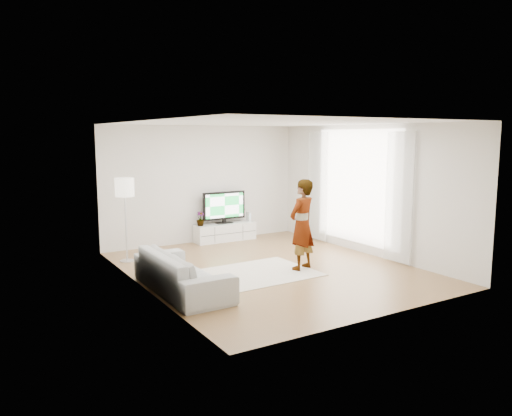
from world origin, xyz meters
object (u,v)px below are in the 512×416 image
sofa (182,272)px  rug (253,274)px  player (302,225)px  television (224,206)px  media_console (225,232)px  floor_lamp (125,191)px

sofa → rug: bearing=-80.5°
rug → player: 1.33m
rug → television: bearing=72.1°
media_console → player: size_ratio=0.88×
player → sofa: bearing=-17.7°
rug → player: (0.99, -0.19, 0.87)m
floor_lamp → television: bearing=16.5°
television → rug: (-0.96, -2.95, -0.85)m
player → media_console: bearing=-108.8°
television → player: bearing=-89.4°
sofa → floor_lamp: (-0.19, 2.43, 1.12)m
rug → media_console: bearing=71.9°
media_console → player: bearing=-89.4°
television → rug: 3.22m
sofa → floor_lamp: size_ratio=1.33×
media_console → television: television is taller
rug → floor_lamp: size_ratio=1.33×
player → rug: bearing=-30.4°
player → sofa: (-2.51, -0.07, -0.55)m
television → sofa: bearing=-127.5°
player → television: bearing=-108.8°
floor_lamp → player: bearing=-41.1°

